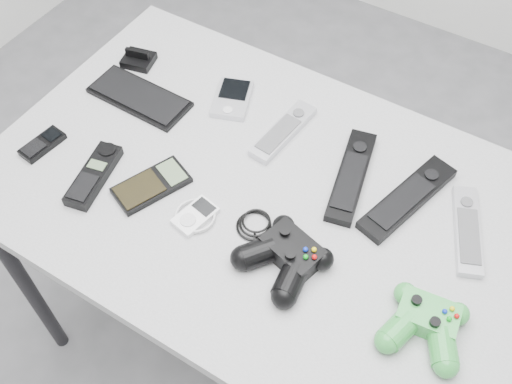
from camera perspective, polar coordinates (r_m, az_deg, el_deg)
The scene contains 15 objects.
floor at distance 1.97m, azimuth 0.67°, elevation -13.33°, with size 3.50×3.50×0.00m, color slate.
desk at distance 1.32m, azimuth 0.82°, elevation -1.74°, with size 1.19×0.77×0.80m.
pda_keyboard at distance 1.46m, azimuth -11.05°, elevation 8.90°, with size 0.25×0.10×0.02m, color black.
dock_bracket at distance 1.55m, azimuth -11.18°, elevation 12.53°, with size 0.07×0.07×0.04m, color black.
pda at distance 1.43m, azimuth -2.27°, elevation 8.91°, with size 0.08×0.12×0.02m, color #B8B9C0.
remote_silver_a at distance 1.36m, azimuth 2.61°, elevation 5.84°, with size 0.05×0.20×0.02m, color #B8B9C0.
remote_black_a at distance 1.29m, azimuth 9.08°, elevation 1.57°, with size 0.06×0.25×0.03m, color black.
remote_black_b at distance 1.27m, azimuth 14.25°, elevation -0.53°, with size 0.06×0.26×0.02m, color black.
remote_silver_b at distance 1.26m, azimuth 19.49°, elevation -3.41°, with size 0.05×0.21×0.02m, color #B4B4BB.
mobile_phone at distance 1.41m, azimuth -19.69°, elevation 4.33°, with size 0.05×0.10×0.02m, color black.
cordless_handset at distance 1.32m, azimuth -15.20°, elevation 1.57°, with size 0.05×0.17×0.03m, color black.
calculator at distance 1.28m, azimuth -9.94°, elevation 0.68°, with size 0.08×0.16×0.02m, color black.
mp3_player at distance 1.22m, azimuth -5.81°, elevation -2.25°, with size 0.08×0.09×0.02m, color white.
controller_black at distance 1.14m, azimuth 2.91°, elevation -6.01°, with size 0.27×0.17×0.05m, color black, non-canonical shape.
controller_green at distance 1.12m, azimuth 15.86°, elevation -11.86°, with size 0.15×0.16×0.05m, color #247D22, non-canonical shape.
Camera 1 is at (0.39, -0.68, 1.81)m, focal length 42.00 mm.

